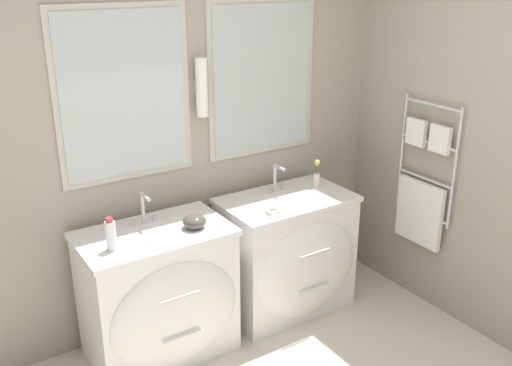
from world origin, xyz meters
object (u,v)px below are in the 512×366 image
(flower_vase, at_px, (317,175))
(vanity_left, at_px, (160,296))
(vanity_right, at_px, (288,255))
(toiletry_bottle, at_px, (111,235))
(amenity_bowl, at_px, (194,222))

(flower_vase, bearing_deg, vanity_left, -175.65)
(vanity_left, bearing_deg, vanity_right, 0.00)
(vanity_right, height_order, toiletry_bottle, toiletry_bottle)
(vanity_left, height_order, flower_vase, flower_vase)
(amenity_bowl, relative_size, flower_vase, 0.71)
(vanity_right, bearing_deg, toiletry_bottle, -177.50)
(vanity_right, distance_m, amenity_bowl, 0.86)
(toiletry_bottle, xyz_separation_m, amenity_bowl, (0.51, 0.00, -0.05))
(vanity_left, relative_size, vanity_right, 1.00)
(toiletry_bottle, distance_m, amenity_bowl, 0.51)
(amenity_bowl, xyz_separation_m, flower_vase, (1.03, 0.15, 0.04))
(toiletry_bottle, bearing_deg, flower_vase, 5.56)
(amenity_bowl, height_order, flower_vase, flower_vase)
(vanity_right, distance_m, flower_vase, 0.59)
(vanity_right, relative_size, toiletry_bottle, 4.65)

